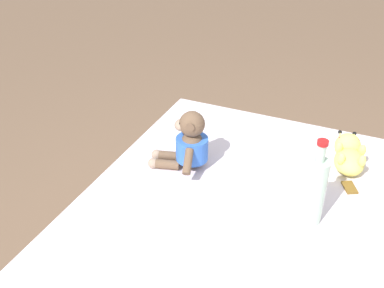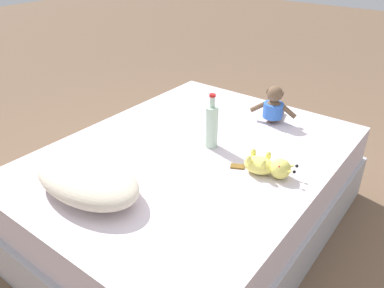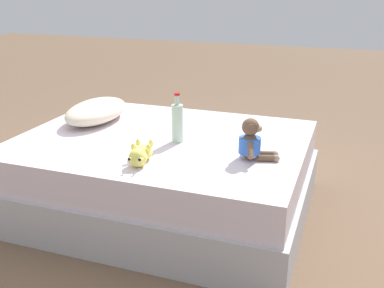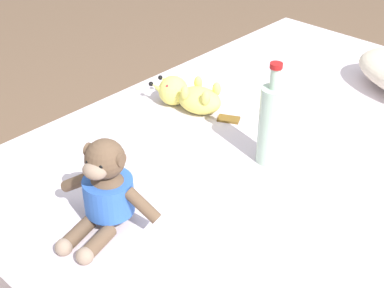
{
  "view_description": "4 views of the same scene",
  "coord_description": "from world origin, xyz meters",
  "px_view_note": "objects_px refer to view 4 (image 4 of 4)",
  "views": [
    {
      "loc": [
        1.15,
        -0.01,
        1.51
      ],
      "look_at": [
        -0.17,
        -0.59,
        0.6
      ],
      "focal_mm": 42.82,
      "sensor_mm": 36.0,
      "label": 1
    },
    {
      "loc": [
        -1.08,
        1.41,
        1.54
      ],
      "look_at": [
        0.0,
        0.0,
        0.55
      ],
      "focal_mm": 35.92,
      "sensor_mm": 36.0,
      "label": 2
    },
    {
      "loc": [
        -2.49,
        -1.09,
        1.44
      ],
      "look_at": [
        -0.25,
        -0.29,
        0.57
      ],
      "focal_mm": 42.71,
      "sensor_mm": 36.0,
      "label": 3
    },
    {
      "loc": [
        0.69,
        -1.22,
        1.4
      ],
      "look_at": [
        -0.19,
        -0.28,
        0.56
      ],
      "focal_mm": 51.47,
      "sensor_mm": 36.0,
      "label": 4
    }
  ],
  "objects_px": {
    "plush_monkey": "(106,192)",
    "bed": "(294,214)",
    "glass_bottle": "(271,123)",
    "plush_yellow_creature": "(188,95)"
  },
  "relations": [
    {
      "from": "bed",
      "to": "plush_monkey",
      "type": "distance_m",
      "value": 0.72
    },
    {
      "from": "bed",
      "to": "plush_yellow_creature",
      "type": "distance_m",
      "value": 0.52
    },
    {
      "from": "bed",
      "to": "plush_monkey",
      "type": "bearing_deg",
      "value": -105.39
    },
    {
      "from": "bed",
      "to": "plush_monkey",
      "type": "xyz_separation_m",
      "value": [
        -0.17,
        -0.61,
        0.35
      ]
    },
    {
      "from": "plush_monkey",
      "to": "glass_bottle",
      "type": "bearing_deg",
      "value": 75.75
    },
    {
      "from": "bed",
      "to": "glass_bottle",
      "type": "height_order",
      "value": "glass_bottle"
    },
    {
      "from": "bed",
      "to": "plush_yellow_creature",
      "type": "bearing_deg",
      "value": -172.98
    },
    {
      "from": "bed",
      "to": "glass_bottle",
      "type": "relative_size",
      "value": 5.96
    },
    {
      "from": "plush_monkey",
      "to": "bed",
      "type": "bearing_deg",
      "value": 74.61
    },
    {
      "from": "plush_monkey",
      "to": "plush_yellow_creature",
      "type": "bearing_deg",
      "value": 114.7
    }
  ]
}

